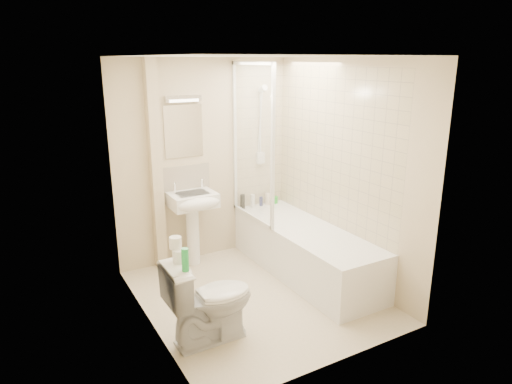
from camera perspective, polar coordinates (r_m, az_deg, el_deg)
floor at (r=4.87m, az=0.05°, el=-12.91°), size 2.50×2.50×0.00m
wall_back at (r=5.50m, az=-6.44°, el=3.85°), size 2.20×0.02×2.40m
wall_left at (r=4.00m, az=-13.76°, el=-1.26°), size 0.02×2.50×2.40m
wall_right at (r=5.03m, az=11.01°, el=2.48°), size 0.02×2.50×2.40m
ceiling at (r=4.25m, az=0.06°, el=16.64°), size 2.20×2.50×0.02m
tile_back at (r=5.77m, az=0.43°, el=6.82°), size 0.70×0.01×1.75m
tile_right at (r=5.12m, az=9.60°, el=5.38°), size 0.01×2.10×1.75m
pipe_boxing at (r=5.23m, az=-12.41°, el=2.94°), size 0.12×0.12×2.40m
splashback at (r=5.44m, az=-8.79°, el=1.77°), size 0.60×0.02×0.30m
mirror at (r=5.32m, az=-9.04°, el=7.51°), size 0.46×0.01×0.60m
strip_light at (r=5.26m, az=-9.13°, el=11.46°), size 0.42×0.07×0.07m
bathtub at (r=5.26m, az=6.13°, el=-7.18°), size 0.70×2.10×0.55m
shower_screen at (r=5.22m, az=-0.48°, el=6.09°), size 0.04×0.92×1.80m
shower_fixture at (r=5.72m, az=0.64°, el=7.95°), size 0.10×0.16×0.99m
pedestal_sink at (r=5.32m, az=-7.76°, el=-2.07°), size 0.53×0.48×1.01m
bottle_black_a at (r=5.75m, az=-1.69°, el=-1.21°), size 0.06×0.06×0.19m
bottle_white_a at (r=5.82m, az=-0.43°, el=-1.11°), size 0.06×0.06×0.17m
bottle_blue at (r=5.89m, az=0.64°, el=-1.16°), size 0.04×0.04×0.12m
bottle_cream at (r=5.93m, az=1.48°, el=-0.86°), size 0.07×0.07×0.15m
bottle_white_b at (r=5.97m, az=2.02°, el=-0.88°), size 0.05×0.05×0.13m
bottle_green at (r=6.00m, az=2.41°, el=-0.98°), size 0.07×0.07×0.09m
toilet at (r=4.04m, az=-5.80°, el=-13.24°), size 0.45×0.77×0.77m
toilet_roll_lower at (r=3.82m, az=-9.57°, el=-7.86°), size 0.11×0.11×0.11m
toilet_roll_upper at (r=3.81m, az=-10.05°, el=-6.25°), size 0.10×0.10×0.10m
green_bottle at (r=3.64m, az=-8.85°, el=-8.37°), size 0.06×0.06×0.19m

